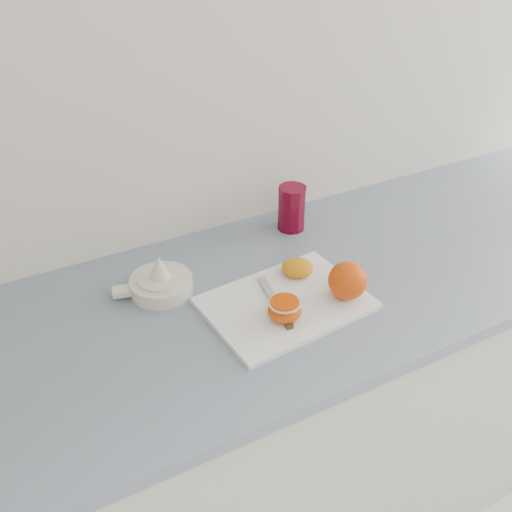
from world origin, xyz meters
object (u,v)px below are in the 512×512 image
Objects in this scene: counter at (255,427)px; cutting_board at (286,303)px; half_orange at (284,310)px; red_tumbler at (292,210)px; citrus_juicer at (160,282)px.

cutting_board reaches higher than counter.
half_orange is (-0.03, -0.05, 0.03)m from cutting_board.
cutting_board is at bearing -57.06° from counter.
half_orange is at bearing -122.93° from red_tumbler.
citrus_juicer reaches higher than half_orange.
red_tumbler is (0.20, 0.31, 0.02)m from half_orange.
cutting_board is at bearing -37.90° from citrus_juicer.
counter is 13.48× the size of citrus_juicer.
citrus_juicer is 0.40m from red_tumbler.
citrus_juicer is (-0.18, 0.11, 0.47)m from counter.
half_orange is (0.01, -0.11, 0.48)m from counter.
half_orange reaches higher than counter.
cutting_board is at bearing 55.79° from half_orange.
red_tumbler is (0.39, 0.10, 0.03)m from citrus_juicer.
cutting_board is 4.83× the size of half_orange.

